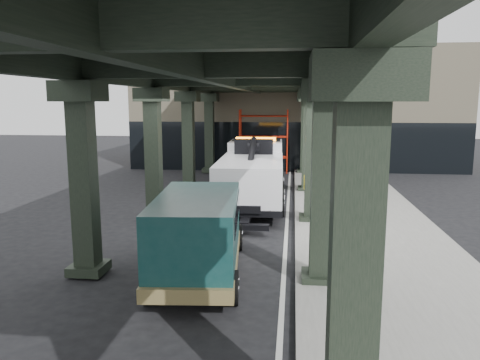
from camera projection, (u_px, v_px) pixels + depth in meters
The scene contains 8 objects.
ground at pixel (236, 236), 15.85m from camera, with size 90.00×90.00×0.00m, color black.
sidewalk at pixel (363, 223), 17.29m from camera, with size 5.00×40.00×0.15m, color gray.
lane_stripe at pixel (287, 222), 17.61m from camera, with size 0.12×38.00×0.01m, color silver.
viaduct at pixel (231, 75), 16.94m from camera, with size 7.40×32.00×6.40m.
building at pixel (296, 108), 34.55m from camera, with size 22.00×10.00×8.00m, color #C6B793.
scaffolding at pixel (264, 139), 29.84m from camera, with size 3.08×0.88×4.00m.
tow_truck at pixel (253, 171), 20.75m from camera, with size 2.91×9.10×2.96m.
towed_van at pixel (199, 232), 12.02m from camera, with size 2.56×5.55×2.19m.
Camera 1 is at (1.88, -15.20, 4.50)m, focal length 35.00 mm.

